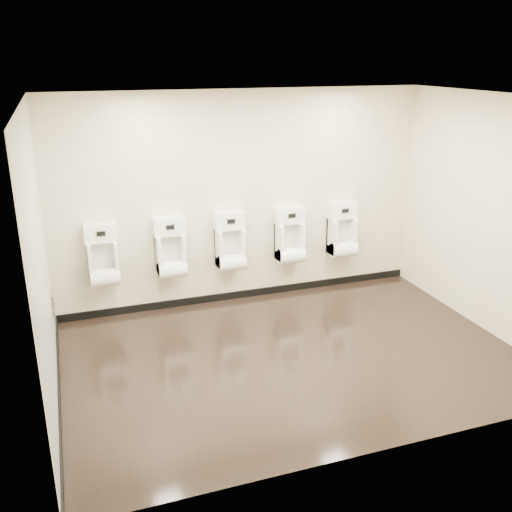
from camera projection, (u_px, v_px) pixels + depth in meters
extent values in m
cube|color=black|center=(292.00, 356.00, 6.40)|extent=(5.00, 3.50, 0.00)
cube|color=white|center=(298.00, 98.00, 5.46)|extent=(5.00, 3.50, 0.00)
cube|color=beige|center=(243.00, 199.00, 7.49)|extent=(5.00, 0.02, 2.80)
cube|color=beige|center=(383.00, 302.00, 4.37)|extent=(5.00, 0.02, 2.80)
cube|color=beige|center=(40.00, 264.00, 5.16)|extent=(0.02, 3.50, 2.80)
cube|color=beige|center=(491.00, 216.00, 6.70)|extent=(0.02, 3.50, 2.80)
cube|color=silver|center=(41.00, 264.00, 5.16)|extent=(0.01, 3.50, 2.80)
cube|color=black|center=(244.00, 294.00, 7.93)|extent=(5.00, 0.02, 0.10)
cube|color=black|center=(59.00, 393.00, 5.61)|extent=(0.02, 3.50, 0.10)
cube|color=#9E9EA3|center=(53.00, 303.00, 6.54)|extent=(0.03, 0.25, 0.25)
cylinder|color=silver|center=(54.00, 303.00, 6.54)|extent=(0.02, 0.04, 0.04)
cube|color=white|center=(103.00, 262.00, 7.01)|extent=(0.36, 0.26, 0.50)
cube|color=silver|center=(102.00, 257.00, 7.07)|extent=(0.27, 0.01, 0.38)
cylinder|color=white|center=(105.00, 278.00, 7.01)|extent=(0.36, 0.22, 0.22)
cube|color=white|center=(100.00, 233.00, 6.92)|extent=(0.40, 0.19, 0.22)
cube|color=black|center=(101.00, 234.00, 6.82)|extent=(0.10, 0.01, 0.05)
cube|color=silver|center=(101.00, 234.00, 6.82)|extent=(0.12, 0.01, 0.07)
cylinder|color=silver|center=(117.00, 231.00, 6.98)|extent=(0.01, 0.03, 0.03)
cube|color=white|center=(171.00, 254.00, 7.27)|extent=(0.36, 0.26, 0.50)
cube|color=silver|center=(169.00, 250.00, 7.33)|extent=(0.27, 0.01, 0.38)
cylinder|color=white|center=(173.00, 270.00, 7.26)|extent=(0.36, 0.22, 0.22)
cube|color=white|center=(169.00, 227.00, 7.18)|extent=(0.40, 0.19, 0.22)
cube|color=black|center=(170.00, 227.00, 7.08)|extent=(0.10, 0.01, 0.05)
cube|color=silver|center=(170.00, 227.00, 7.08)|extent=(0.12, 0.01, 0.07)
cylinder|color=silver|center=(185.00, 225.00, 7.24)|extent=(0.01, 0.03, 0.03)
cube|color=white|center=(230.00, 248.00, 7.51)|extent=(0.36, 0.26, 0.50)
cube|color=silver|center=(228.00, 243.00, 7.57)|extent=(0.27, 0.01, 0.38)
cylinder|color=white|center=(232.00, 263.00, 7.51)|extent=(0.36, 0.22, 0.22)
cube|color=white|center=(229.00, 221.00, 7.42)|extent=(0.40, 0.19, 0.22)
cube|color=black|center=(231.00, 222.00, 7.32)|extent=(0.10, 0.01, 0.05)
cube|color=silver|center=(231.00, 221.00, 7.33)|extent=(0.12, 0.01, 0.07)
cylinder|color=silver|center=(244.00, 220.00, 7.48)|extent=(0.01, 0.03, 0.03)
cube|color=white|center=(290.00, 241.00, 7.77)|extent=(0.36, 0.26, 0.50)
cube|color=silver|center=(287.00, 237.00, 7.83)|extent=(0.27, 0.01, 0.38)
cylinder|color=white|center=(291.00, 256.00, 7.77)|extent=(0.36, 0.22, 0.22)
cube|color=white|center=(289.00, 215.00, 7.68)|extent=(0.40, 0.19, 0.22)
cube|color=black|center=(292.00, 216.00, 7.58)|extent=(0.10, 0.01, 0.05)
cube|color=silver|center=(292.00, 216.00, 7.59)|extent=(0.12, 0.01, 0.07)
cylinder|color=silver|center=(303.00, 214.00, 7.74)|extent=(0.01, 0.03, 0.03)
cube|color=white|center=(342.00, 236.00, 8.01)|extent=(0.36, 0.26, 0.50)
cube|color=silver|center=(339.00, 231.00, 8.07)|extent=(0.27, 0.01, 0.38)
cylinder|color=white|center=(343.00, 249.00, 8.01)|extent=(0.36, 0.22, 0.22)
cube|color=white|center=(342.00, 210.00, 7.92)|extent=(0.40, 0.19, 0.22)
cube|color=black|center=(345.00, 211.00, 7.83)|extent=(0.10, 0.01, 0.05)
cube|color=silver|center=(345.00, 211.00, 7.83)|extent=(0.12, 0.01, 0.07)
cylinder|color=silver|center=(355.00, 209.00, 7.99)|extent=(0.01, 0.03, 0.03)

